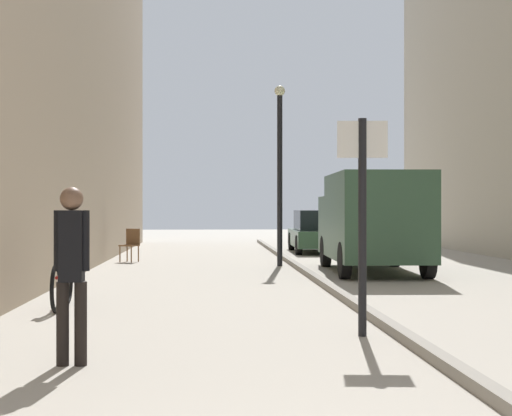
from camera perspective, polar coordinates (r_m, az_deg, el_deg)
The scene contains 9 objects.
ground_plane at distance 14.37m, azimuth -0.87°, elevation -6.11°, with size 80.00×80.00×0.00m, color #A8A093.
kerb_strip at distance 14.52m, azimuth 5.40°, elevation -5.81°, with size 0.16×40.00×0.12m, color gray.
pedestrian_main_foreground at distance 7.65m, azimuth -13.56°, elevation -3.97°, with size 0.34×0.23×1.73m.
delivery_van at distance 18.38m, azimuth 8.65°, elevation -0.87°, with size 2.18×5.10×2.33m.
parked_car at distance 26.56m, azimuth 4.68°, elevation -1.76°, with size 1.92×4.24×1.45m.
street_sign_post at distance 9.22m, azimuth 7.92°, elevation 0.10°, with size 0.60×0.10×2.60m.
lamp_post at distance 20.22m, azimuth 1.78°, elevation 3.38°, with size 0.28×0.28×4.76m.
bicycle_leaning at distance 12.04m, azimuth -14.23°, elevation -5.47°, with size 0.10×1.77×0.98m.
cafe_chair_near_window at distance 22.03m, azimuth -9.29°, elevation -2.56°, with size 0.59×0.59×0.94m.
Camera 1 is at (-0.67, -2.27, 1.53)m, focal length 53.76 mm.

